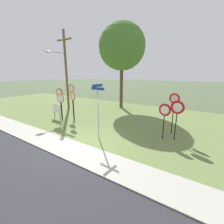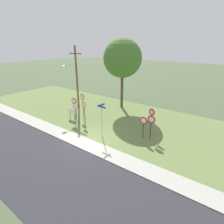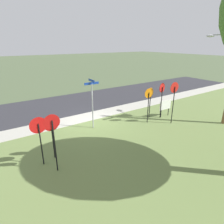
# 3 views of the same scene
# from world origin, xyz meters

# --- Properties ---
(ground_plane) EXTENTS (160.00, 160.00, 0.00)m
(ground_plane) POSITION_xyz_m (0.00, 0.00, 0.00)
(ground_plane) COLOR #4C5B3D
(road_asphalt) EXTENTS (44.00, 6.40, 0.01)m
(road_asphalt) POSITION_xyz_m (0.00, -4.80, 0.01)
(road_asphalt) COLOR #2D2D33
(road_asphalt) RESTS_ON ground_plane
(sidewalk_strip) EXTENTS (44.00, 1.60, 0.06)m
(sidewalk_strip) POSITION_xyz_m (0.00, -0.80, 0.03)
(sidewalk_strip) COLOR #ADAA9E
(sidewalk_strip) RESTS_ON ground_plane
(grass_median) EXTENTS (44.00, 12.00, 0.04)m
(grass_median) POSITION_xyz_m (0.00, 6.00, 0.02)
(grass_median) COLOR olive
(grass_median) RESTS_ON ground_plane
(stop_sign_near_left) EXTENTS (0.69, 0.15, 2.26)m
(stop_sign_near_left) POSITION_xyz_m (-3.87, 1.90, 1.67)
(stop_sign_near_left) COLOR black
(stop_sign_near_left) RESTS_ON grass_median
(stop_sign_near_right) EXTENTS (0.70, 0.11, 2.87)m
(stop_sign_near_right) POSITION_xyz_m (-4.41, 3.51, 2.12)
(stop_sign_near_right) COLOR black
(stop_sign_near_right) RESTS_ON grass_median
(stop_sign_far_left) EXTENTS (0.66, 0.15, 2.60)m
(stop_sign_far_left) POSITION_xyz_m (-4.55, 2.36, 1.91)
(stop_sign_far_left) COLOR black
(stop_sign_far_left) RESTS_ON grass_median
(stop_sign_far_center) EXTENTS (0.64, 0.10, 2.41)m
(stop_sign_far_center) POSITION_xyz_m (-3.14, 2.47, 1.77)
(stop_sign_far_center) COLOR black
(stop_sign_far_center) RESTS_ON grass_median
(yield_sign_near_left) EXTENTS (0.75, 0.10, 2.31)m
(yield_sign_near_left) POSITION_xyz_m (4.25, 3.34, 1.76)
(yield_sign_near_left) COLOR black
(yield_sign_near_left) RESTS_ON grass_median
(yield_sign_near_right) EXTENTS (0.71, 0.13, 2.12)m
(yield_sign_near_right) POSITION_xyz_m (3.64, 3.09, 1.61)
(yield_sign_near_right) COLOR black
(yield_sign_near_right) RESTS_ON grass_median
(yield_sign_far_left) EXTENTS (0.64, 0.13, 2.62)m
(yield_sign_far_left) POSITION_xyz_m (3.88, 4.16, 1.98)
(yield_sign_far_left) COLOR black
(yield_sign_far_left) RESTS_ON grass_median
(street_name_post) EXTENTS (0.96, 0.82, 3.19)m
(street_name_post) POSITION_xyz_m (0.41, 1.13, 1.92)
(street_name_post) COLOR #9EA0A8
(street_name_post) RESTS_ON grass_median
(notice_board) EXTENTS (1.10, 0.09, 1.25)m
(notice_board) POSITION_xyz_m (-5.08, 2.35, 0.87)
(notice_board) COLOR black
(notice_board) RESTS_ON grass_median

